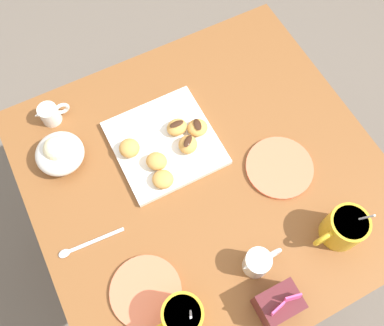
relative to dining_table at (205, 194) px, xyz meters
name	(u,v)px	position (x,y,z in m)	size (l,w,h in m)	color
ground_plane	(201,242)	(0.00, 0.00, -0.61)	(8.00, 8.00, 0.00)	#665B51
dining_table	(205,194)	(0.00, 0.00, 0.00)	(0.89, 0.86, 0.75)	brown
pastry_plate_square	(165,143)	(0.06, -0.13, 0.15)	(0.26, 0.26, 0.02)	silver
coffee_mug_mustard_left	(344,228)	(-0.21, 0.28, 0.20)	(0.13, 0.09, 0.15)	gold
coffee_mug_mustard_right	(182,316)	(0.21, 0.28, 0.20)	(0.13, 0.09, 0.15)	gold
cream_pitcher_white	(258,262)	(0.01, 0.26, 0.18)	(0.10, 0.06, 0.07)	silver
sugar_caddy	(278,304)	(0.01, 0.35, 0.19)	(0.09, 0.07, 0.11)	#561E23
ice_cream_bowl	(59,153)	(0.31, -0.21, 0.18)	(0.12, 0.12, 0.09)	silver
chocolate_sauce_pitcher	(50,114)	(0.30, -0.34, 0.18)	(0.09, 0.05, 0.06)	silver
saucer_coral_left	(279,167)	(-0.18, 0.07, 0.15)	(0.18, 0.18, 0.01)	#E5704C
saucer_coral_right	(146,291)	(0.26, 0.19, 0.15)	(0.17, 0.17, 0.01)	#E5704C
loose_spoon_near_saucer	(84,246)	(0.35, 0.03, 0.15)	(0.16, 0.02, 0.01)	silver
beignet_0	(188,145)	(0.01, -0.08, 0.18)	(0.05, 0.05, 0.04)	#D19347
chocolate_drizzle_0	(188,141)	(0.01, -0.08, 0.20)	(0.04, 0.02, 0.01)	#381E11
beignet_1	(157,161)	(0.10, -0.08, 0.18)	(0.05, 0.05, 0.04)	#D19347
beignet_2	(129,148)	(0.15, -0.14, 0.18)	(0.05, 0.05, 0.04)	#D19347
beignet_3	(163,179)	(0.11, -0.03, 0.18)	(0.05, 0.05, 0.03)	#D19347
beignet_4	(197,128)	(-0.03, -0.12, 0.18)	(0.05, 0.05, 0.03)	#D19347
chocolate_drizzle_4	(197,125)	(-0.03, -0.12, 0.19)	(0.04, 0.02, 0.01)	#381E11
beignet_5	(177,127)	(0.01, -0.14, 0.18)	(0.06, 0.05, 0.03)	#D19347
chocolate_drizzle_5	(177,124)	(0.01, -0.14, 0.19)	(0.04, 0.02, 0.01)	#381E11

